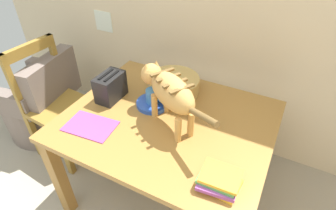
% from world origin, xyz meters
% --- Properties ---
extents(dining_table, '(1.20, 0.98, 0.72)m').
position_xyz_m(dining_table, '(0.02, 1.30, 0.64)').
color(dining_table, olive).
rests_on(dining_table, ground_plane).
extents(cat, '(0.57, 0.37, 0.32)m').
position_xyz_m(cat, '(0.04, 1.27, 0.94)').
color(cat, tan).
rests_on(cat, dining_table).
extents(saucer_bowl, '(0.21, 0.21, 0.03)m').
position_xyz_m(saucer_bowl, '(-0.12, 1.37, 0.73)').
color(saucer_bowl, '#284DB0').
rests_on(saucer_bowl, dining_table).
extents(coffee_mug, '(0.12, 0.08, 0.09)m').
position_xyz_m(coffee_mug, '(-0.12, 1.37, 0.79)').
color(coffee_mug, '#397BBD').
rests_on(coffee_mug, saucer_bowl).
extents(magazine, '(0.30, 0.21, 0.01)m').
position_xyz_m(magazine, '(-0.34, 1.03, 0.72)').
color(magazine, '#9F4195').
rests_on(magazine, dining_table).
extents(book_stack, '(0.19, 0.17, 0.07)m').
position_xyz_m(book_stack, '(0.44, 0.99, 0.76)').
color(book_stack, yellow).
rests_on(book_stack, dining_table).
extents(wicker_basket, '(0.34, 0.34, 0.11)m').
position_xyz_m(wicker_basket, '(-0.07, 1.55, 0.78)').
color(wicker_basket, tan).
rests_on(wicker_basket, dining_table).
extents(toaster, '(0.12, 0.20, 0.18)m').
position_xyz_m(toaster, '(-0.40, 1.31, 0.81)').
color(toaster, black).
rests_on(toaster, dining_table).
extents(wooden_chair_near, '(0.45, 0.45, 0.94)m').
position_xyz_m(wooden_chair_near, '(-0.96, 1.31, 0.46)').
color(wooden_chair_near, olive).
rests_on(wooden_chair_near, ground_plane).
extents(wicker_armchair, '(0.64, 0.66, 0.78)m').
position_xyz_m(wicker_armchair, '(-1.30, 1.39, 0.27)').
color(wicker_armchair, '#72645C').
rests_on(wicker_armchair, ground_plane).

